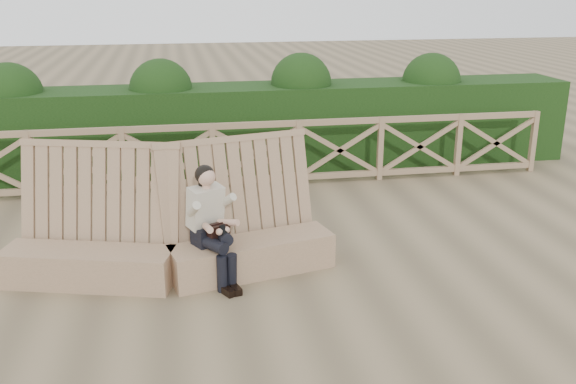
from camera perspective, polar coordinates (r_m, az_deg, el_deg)
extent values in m
plane|color=brown|center=(7.59, 0.75, -7.39)|extent=(60.00, 60.00, 0.00)
cube|color=#886B4D|center=(7.66, -17.30, -6.34)|extent=(1.99, 1.01, 0.41)
cube|color=#886B4D|center=(7.68, -16.94, -1.60)|extent=(1.97, 0.95, 1.53)
cube|color=#886B4D|center=(7.60, -3.21, -5.69)|extent=(1.99, 0.94, 0.41)
cube|color=#886B4D|center=(7.62, -4.01, -0.97)|extent=(1.98, 0.88, 1.53)
cube|color=black|center=(7.41, -7.06, -3.80)|extent=(0.42, 0.38, 0.21)
cube|color=#BEB49D|center=(7.34, -7.36, -1.31)|extent=(0.47, 0.43, 0.51)
sphere|color=tan|center=(7.18, -7.28, 1.34)|extent=(0.27, 0.27, 0.20)
sphere|color=black|center=(7.21, -7.42, 1.55)|extent=(0.30, 0.30, 0.22)
cylinder|color=black|center=(7.22, -6.80, -4.58)|extent=(0.34, 0.46, 0.14)
cylinder|color=black|center=(7.28, -5.87, -3.76)|extent=(0.34, 0.46, 0.16)
cylinder|color=black|center=(7.17, -5.88, -7.28)|extent=(0.16, 0.16, 0.41)
cylinder|color=black|center=(7.21, -5.02, -7.10)|extent=(0.16, 0.16, 0.41)
cube|color=black|center=(7.18, -5.46, -8.73)|extent=(0.18, 0.25, 0.08)
cube|color=black|center=(7.21, -4.73, -8.58)|extent=(0.18, 0.25, 0.08)
cube|color=black|center=(7.25, -6.24, -3.47)|extent=(0.28, 0.24, 0.16)
cube|color=black|center=(7.10, -5.72, -3.43)|extent=(0.10, 0.11, 0.12)
cube|color=#907053|center=(10.54, -2.90, 5.99)|extent=(10.10, 0.07, 0.10)
cube|color=#907053|center=(10.78, -2.83, 1.15)|extent=(10.10, 0.07, 0.10)
cube|color=black|center=(11.77, -3.66, 5.78)|extent=(12.00, 1.20, 1.50)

